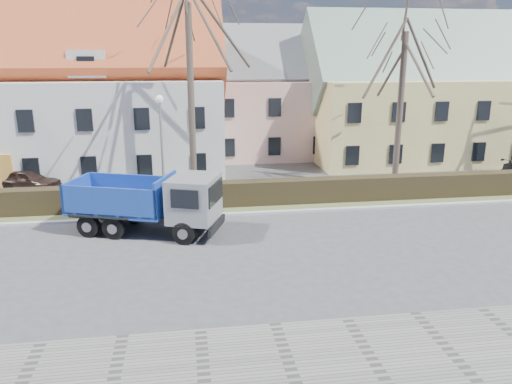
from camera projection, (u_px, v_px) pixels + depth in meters
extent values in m
plane|color=#454547|center=(249.00, 250.00, 20.68)|extent=(120.00, 120.00, 0.00)
cube|color=gray|center=(293.00, 376.00, 12.57)|extent=(80.00, 5.00, 0.08)
cube|color=#AEAEAE|center=(237.00, 214.00, 25.04)|extent=(80.00, 0.30, 0.12)
cube|color=#525D34|center=(233.00, 205.00, 26.56)|extent=(80.00, 3.00, 0.10)
cube|color=black|center=(234.00, 195.00, 26.21)|extent=(60.00, 0.90, 1.30)
imported|color=black|center=(29.00, 180.00, 29.32)|extent=(4.05, 2.94, 1.28)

